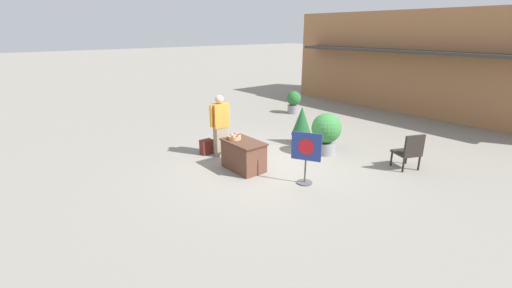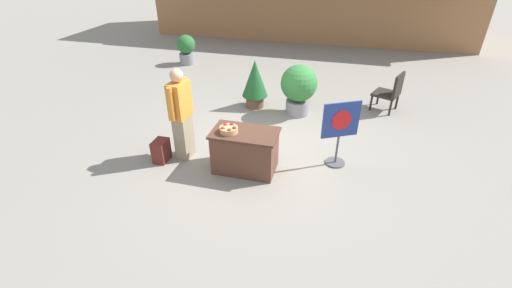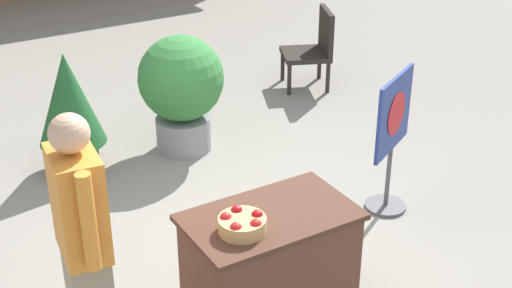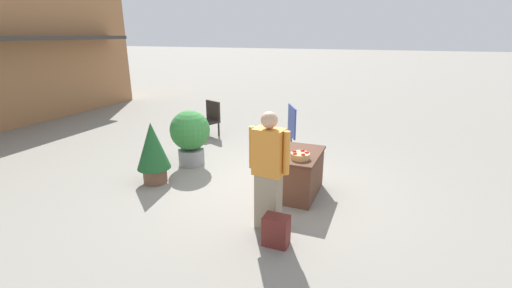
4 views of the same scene
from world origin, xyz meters
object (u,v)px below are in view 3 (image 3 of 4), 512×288
patio_chair (314,46)px  display_table (270,261)px  person_visitor (84,244)px  apple_basket (242,224)px  poster_board (392,136)px  potted_plant_near_right (181,87)px  potted_plant_far_left (69,107)px

patio_chair → display_table: bearing=73.8°
display_table → patio_chair: patio_chair is taller
person_visitor → patio_chair: person_visitor is taller
apple_basket → patio_chair: (2.93, 3.34, -0.31)m
display_table → apple_basket: apple_basket is taller
poster_board → patio_chair: poster_board is taller
person_visitor → poster_board: size_ratio=1.40×
patio_chair → person_visitor: bearing=61.9°
poster_board → apple_basket: bearing=-98.1°
potted_plant_near_right → potted_plant_far_left: bearing=173.0°
patio_chair → potted_plant_near_right: 2.24m
poster_board → potted_plant_far_left: (-2.10, 2.08, -0.05)m
person_visitor → potted_plant_near_right: (1.79, 2.41, -0.21)m
poster_board → potted_plant_far_left: poster_board is taller
potted_plant_near_right → display_table: bearing=-102.4°
apple_basket → person_visitor: size_ratio=0.18×
display_table → person_visitor: bearing=174.2°
person_visitor → apple_basket: bearing=-6.0°
person_visitor → potted_plant_near_right: 3.01m
display_table → potted_plant_near_right: (0.56, 2.54, 0.30)m
poster_board → potted_plant_far_left: size_ratio=1.05×
person_visitor → potted_plant_far_left: person_visitor is taller
patio_chair → potted_plant_near_right: (-2.11, -0.72, 0.16)m
apple_basket → poster_board: 1.96m
person_visitor → poster_board: 2.85m
display_table → patio_chair: (2.67, 3.26, 0.13)m
person_visitor → potted_plant_far_left: bearing=80.3°
potted_plant_far_left → patio_chair: bearing=10.4°
potted_plant_near_right → potted_plant_far_left: potted_plant_near_right is taller
patio_chair → potted_plant_near_right: potted_plant_near_right is taller
poster_board → display_table: bearing=-97.5°
display_table → apple_basket: 0.52m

